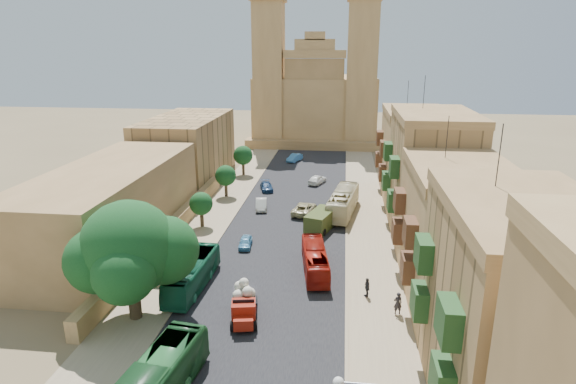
% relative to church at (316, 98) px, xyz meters
% --- Properties ---
extents(ground, '(260.00, 260.00, 0.00)m').
position_rel_church_xyz_m(ground, '(0.00, -78.61, -9.52)').
color(ground, brown).
extents(road_surface, '(14.00, 140.00, 0.01)m').
position_rel_church_xyz_m(road_surface, '(0.00, -48.61, -9.51)').
color(road_surface, black).
rests_on(road_surface, ground).
extents(sidewalk_east, '(5.00, 140.00, 0.01)m').
position_rel_church_xyz_m(sidewalk_east, '(9.50, -48.61, -9.51)').
color(sidewalk_east, '#978262').
rests_on(sidewalk_east, ground).
extents(sidewalk_west, '(5.00, 140.00, 0.01)m').
position_rel_church_xyz_m(sidewalk_west, '(-9.50, -48.61, -9.51)').
color(sidewalk_west, '#978262').
rests_on(sidewalk_west, ground).
extents(kerb_east, '(0.25, 140.00, 0.12)m').
position_rel_church_xyz_m(kerb_east, '(7.00, -48.61, -9.46)').
color(kerb_east, '#978262').
rests_on(kerb_east, ground).
extents(kerb_west, '(0.25, 140.00, 0.12)m').
position_rel_church_xyz_m(kerb_west, '(-7.00, -48.61, -9.46)').
color(kerb_west, '#978262').
rests_on(kerb_west, ground).
extents(townhouse_a, '(9.00, 14.00, 16.40)m').
position_rel_church_xyz_m(townhouse_a, '(15.95, -81.61, -3.11)').
color(townhouse_a, '#AB824E').
rests_on(townhouse_a, ground).
extents(townhouse_b, '(9.00, 14.00, 14.90)m').
position_rel_church_xyz_m(townhouse_b, '(15.95, -67.61, -3.86)').
color(townhouse_b, '#A17A48').
rests_on(townhouse_b, ground).
extents(townhouse_c, '(9.00, 14.00, 17.40)m').
position_rel_church_xyz_m(townhouse_c, '(15.95, -53.61, -2.61)').
color(townhouse_c, '#AB824E').
rests_on(townhouse_c, ground).
extents(townhouse_d, '(9.00, 14.00, 15.90)m').
position_rel_church_xyz_m(townhouse_d, '(15.95, -39.61, -3.36)').
color(townhouse_d, '#A17A48').
rests_on(townhouse_d, ground).
extents(west_wall, '(1.00, 40.00, 1.80)m').
position_rel_church_xyz_m(west_wall, '(-12.50, -58.61, -8.62)').
color(west_wall, '#A17A48').
rests_on(west_wall, ground).
extents(west_building_low, '(10.00, 28.00, 8.40)m').
position_rel_church_xyz_m(west_building_low, '(-18.00, -60.61, -5.32)').
color(west_building_low, olive).
rests_on(west_building_low, ground).
extents(west_building_mid, '(10.00, 22.00, 10.00)m').
position_rel_church_xyz_m(west_building_mid, '(-18.00, -34.61, -4.52)').
color(west_building_mid, '#AB824E').
rests_on(west_building_mid, ground).
extents(church, '(28.00, 22.50, 36.30)m').
position_rel_church_xyz_m(church, '(0.00, 0.00, 0.00)').
color(church, '#A17A48').
rests_on(church, ground).
extents(ficus_tree, '(9.58, 8.81, 9.58)m').
position_rel_church_xyz_m(ficus_tree, '(-9.41, -74.61, -3.85)').
color(ficus_tree, '#372B1B').
rests_on(ficus_tree, ground).
extents(street_tree_a, '(2.95, 2.95, 4.53)m').
position_rel_church_xyz_m(street_tree_a, '(-10.00, -66.61, -6.49)').
color(street_tree_a, '#372B1B').
rests_on(street_tree_a, ground).
extents(street_tree_b, '(2.73, 2.73, 4.19)m').
position_rel_church_xyz_m(street_tree_b, '(-10.00, -54.61, -6.72)').
color(street_tree_b, '#372B1B').
rests_on(street_tree_b, ground).
extents(street_tree_c, '(2.93, 2.93, 4.50)m').
position_rel_church_xyz_m(street_tree_c, '(-10.00, -42.61, -6.51)').
color(street_tree_c, '#372B1B').
rests_on(street_tree_c, ground).
extents(street_tree_d, '(3.17, 3.17, 4.88)m').
position_rel_church_xyz_m(street_tree_d, '(-10.00, -30.61, -6.25)').
color(street_tree_d, '#372B1B').
rests_on(street_tree_d, ground).
extents(red_truck, '(2.80, 5.33, 2.97)m').
position_rel_church_xyz_m(red_truck, '(-1.02, -73.61, -8.21)').
color(red_truck, maroon).
rests_on(red_truck, ground).
extents(olive_pickup, '(3.78, 5.67, 2.16)m').
position_rel_church_xyz_m(olive_pickup, '(4.00, -53.89, -8.46)').
color(olive_pickup, '#3C491B').
rests_on(olive_pickup, ground).
extents(bus_green_north, '(2.60, 9.56, 2.64)m').
position_rel_church_xyz_m(bus_green_north, '(-6.50, -69.38, -8.20)').
color(bus_green_north, '#166140').
rests_on(bus_green_north, ground).
extents(bus_red_east, '(3.26, 8.94, 2.44)m').
position_rel_church_xyz_m(bus_red_east, '(4.00, -65.01, -8.30)').
color(bus_red_east, '#9F190F').
rests_on(bus_red_east, ground).
extents(bus_cream_east, '(4.25, 11.38, 3.10)m').
position_rel_church_xyz_m(bus_cream_east, '(6.50, -48.20, -7.97)').
color(bus_cream_east, beige).
rests_on(bus_cream_east, ground).
extents(car_blue_a, '(1.56, 3.29, 1.09)m').
position_rel_church_xyz_m(car_blue_a, '(-3.68, -60.05, -8.97)').
color(car_blue_a, '#4B92BB').
rests_on(car_blue_a, ground).
extents(car_white_a, '(2.02, 4.19, 1.33)m').
position_rel_church_xyz_m(car_white_a, '(-4.11, -47.58, -8.85)').
color(car_white_a, silver).
rests_on(car_white_a, ground).
extents(car_cream, '(3.22, 5.47, 1.43)m').
position_rel_church_xyz_m(car_cream, '(1.63, -48.85, -8.80)').
color(car_cream, tan).
rests_on(car_cream, ground).
extents(car_dkblue, '(2.69, 4.35, 1.18)m').
position_rel_church_xyz_m(car_dkblue, '(-4.77, -39.08, -8.93)').
color(car_dkblue, navy).
rests_on(car_dkblue, ground).
extents(car_white_b, '(3.05, 4.42, 1.40)m').
position_rel_church_xyz_m(car_white_b, '(2.46, -34.69, -8.82)').
color(car_white_b, white).
rests_on(car_white_b, ground).
extents(car_blue_b, '(2.81, 4.41, 1.37)m').
position_rel_church_xyz_m(car_blue_b, '(-2.56, -20.08, -8.83)').
color(car_blue_b, '#4185BC').
rests_on(car_blue_b, ground).
extents(pedestrian_a, '(0.77, 0.60, 1.89)m').
position_rel_church_xyz_m(pedestrian_a, '(11.00, -71.74, -8.57)').
color(pedestrian_a, black).
rests_on(pedestrian_a, ground).
extents(pedestrian_c, '(0.69, 1.08, 1.72)m').
position_rel_church_xyz_m(pedestrian_c, '(8.69, -69.20, -8.66)').
color(pedestrian_c, '#2C2C2F').
rests_on(pedestrian_c, ground).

